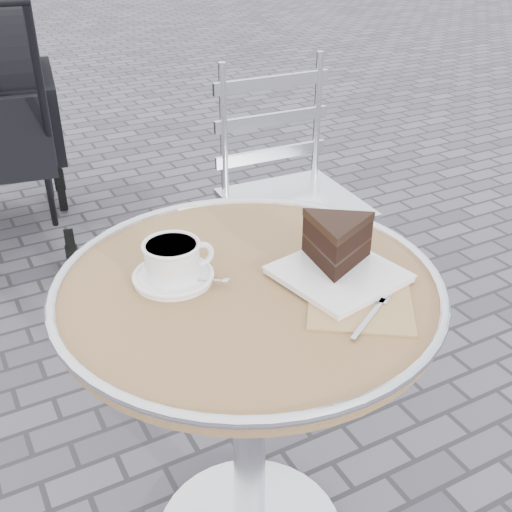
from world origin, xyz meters
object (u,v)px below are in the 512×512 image
cappuccino_set (174,264)px  cake_plate_set (338,249)px  cafe_table (249,354)px  bistro_chair (282,167)px

cappuccino_set → cake_plate_set: bearing=-17.2°
cake_plate_set → cappuccino_set: bearing=146.2°
cafe_table → cappuccino_set: (-0.11, 0.07, 0.20)m
cake_plate_set → bistro_chair: (0.38, 0.86, -0.23)m
cake_plate_set → cafe_table: bearing=154.3°
cafe_table → cake_plate_set: bearing=-15.1°
cappuccino_set → cafe_table: bearing=-27.4°
cafe_table → bistro_chair: (0.55, 0.82, -0.01)m
cappuccino_set → bistro_chair: 1.02m
cafe_table → bistro_chair: bistro_chair is taller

